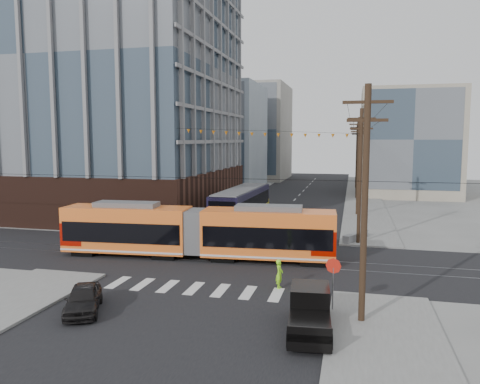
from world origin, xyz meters
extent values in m
plane|color=slate|center=(0.00, 0.00, 0.00)|extent=(160.00, 160.00, 0.00)
cube|color=#381E16|center=(-22.00, 23.00, 14.30)|extent=(30.00, 25.00, 28.60)
cube|color=#8C99A5|center=(-17.00, 52.00, 9.00)|extent=(18.00, 16.00, 18.00)
cube|color=gray|center=(16.00, 48.00, 8.00)|extent=(14.00, 14.00, 16.00)
cube|color=gray|center=(-14.00, 72.00, 10.00)|extent=(16.00, 18.00, 20.00)
cube|color=#8C99A5|center=(18.00, 68.00, 7.00)|extent=(16.00, 16.00, 14.00)
cylinder|color=black|center=(8.50, -6.00, 5.50)|extent=(0.30, 0.30, 11.00)
cylinder|color=black|center=(8.50, 56.00, 5.50)|extent=(0.30, 0.30, 11.00)
imported|color=black|center=(-4.92, -7.78, 0.68)|extent=(3.10, 4.28, 1.35)
imported|color=#A8A8A8|center=(-5.57, 14.24, 0.68)|extent=(2.30, 4.32, 1.35)
imported|color=silver|center=(-5.34, 19.50, 0.75)|extent=(3.24, 5.54, 1.51)
imported|color=#49494A|center=(-5.13, 21.64, 0.70)|extent=(2.48, 5.12, 1.40)
imported|color=#9BFF1F|center=(3.98, -1.83, 0.85)|extent=(0.42, 0.63, 1.70)
cube|color=gray|center=(8.30, 12.04, 0.38)|extent=(2.37, 3.82, 0.76)
camera|label=1|loc=(7.94, -27.77, 8.56)|focal=35.00mm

